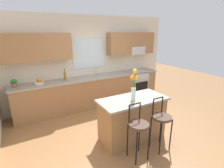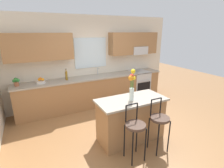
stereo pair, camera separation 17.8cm
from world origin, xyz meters
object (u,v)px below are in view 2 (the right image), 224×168
(kitchen_island, at_px, (131,119))
(fruit_bowl_oranges, at_px, (41,81))
(bar_stool_middle, at_px, (159,121))
(oven_range, at_px, (139,84))
(bottle_olive_oil, at_px, (66,76))
(potted_plant_small, at_px, (16,82))
(flower_vase, at_px, (132,84))
(bar_stool_near, at_px, (135,128))

(kitchen_island, bearing_deg, fruit_bowl_oranges, 127.16)
(fruit_bowl_oranges, bearing_deg, bar_stool_middle, -54.94)
(oven_range, bearing_deg, bottle_olive_oil, 179.43)
(bar_stool_middle, bearing_deg, fruit_bowl_oranges, 125.06)
(bar_stool_middle, distance_m, potted_plant_small, 3.53)
(fruit_bowl_oranges, xyz_separation_m, bottle_olive_oil, (0.68, -0.00, 0.08))
(flower_vase, distance_m, potted_plant_small, 2.94)
(kitchen_island, height_order, fruit_bowl_oranges, fruit_bowl_oranges)
(bar_stool_middle, bearing_deg, kitchen_island, 116.38)
(oven_range, relative_size, bar_stool_near, 0.88)
(kitchen_island, xyz_separation_m, bar_stool_middle, (0.28, -0.55, 0.17))
(bar_stool_middle, distance_m, bottle_olive_oil, 2.84)
(kitchen_island, relative_size, fruit_bowl_oranges, 5.98)
(oven_range, height_order, kitchen_island, same)
(oven_range, xyz_separation_m, potted_plant_small, (-3.73, 0.02, 0.58))
(bar_stool_middle, relative_size, potted_plant_small, 4.74)
(flower_vase, bearing_deg, fruit_bowl_oranges, 125.54)
(fruit_bowl_oranges, bearing_deg, flower_vase, -54.46)
(kitchen_island, distance_m, flower_vase, 0.81)
(bar_stool_middle, distance_m, flower_vase, 0.87)
(bar_stool_middle, bearing_deg, potted_plant_small, 132.70)
(bottle_olive_oil, xyz_separation_m, potted_plant_small, (-1.25, -0.00, -0.01))
(flower_vase, xyz_separation_m, potted_plant_small, (-2.06, 2.08, -0.23))
(oven_range, relative_size, bottle_olive_oil, 2.85)
(oven_range, relative_size, fruit_bowl_oranges, 3.83)
(kitchen_island, relative_size, bar_stool_near, 1.38)
(flower_vase, distance_m, bottle_olive_oil, 2.25)
(flower_vase, relative_size, fruit_bowl_oranges, 2.69)
(potted_plant_small, bearing_deg, bottle_olive_oil, 0.01)
(bar_stool_near, height_order, flower_vase, flower_vase)
(kitchen_island, bearing_deg, flower_vase, -126.81)
(bar_stool_near, distance_m, bottle_olive_oil, 2.67)
(oven_range, relative_size, bar_stool_middle, 0.88)
(fruit_bowl_oranges, distance_m, potted_plant_small, 0.57)
(oven_range, distance_m, bar_stool_middle, 2.89)
(kitchen_island, xyz_separation_m, potted_plant_small, (-2.10, 2.02, 0.58))
(flower_vase, height_order, fruit_bowl_oranges, flower_vase)
(oven_range, distance_m, kitchen_island, 2.57)
(bar_stool_near, relative_size, fruit_bowl_oranges, 4.34)
(fruit_bowl_oranges, bearing_deg, potted_plant_small, -179.53)
(potted_plant_small, bearing_deg, oven_range, -0.38)
(oven_range, height_order, flower_vase, flower_vase)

